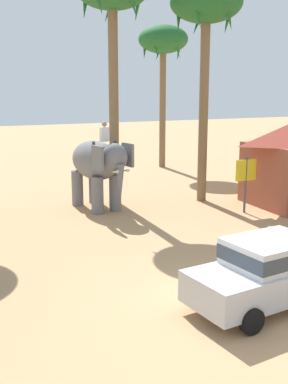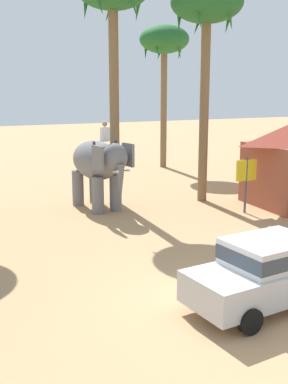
{
  "view_description": "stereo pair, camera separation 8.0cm",
  "coord_description": "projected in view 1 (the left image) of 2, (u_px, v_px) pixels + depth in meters",
  "views": [
    {
      "loc": [
        -6.68,
        -8.78,
        5.26
      ],
      "look_at": [
        0.58,
        6.35,
        1.6
      ],
      "focal_mm": 44.89,
      "sensor_mm": 36.0,
      "label": 1
    },
    {
      "loc": [
        -6.6,
        -8.81,
        5.26
      ],
      "look_at": [
        0.58,
        6.35,
        1.6
      ],
      "focal_mm": 44.89,
      "sensor_mm": 36.0,
      "label": 2
    }
  ],
  "objects": [
    {
      "name": "palm_tree_behind_elephant",
      "position": [
        163.0,
        44.0,
        30.8
      ],
      "size": [
        3.2,
        3.2,
        9.19
      ],
      "color": "brown",
      "rests_on": "ground"
    },
    {
      "name": "signboard_yellow",
      "position": [
        246.0,
        174.0,
        20.27
      ],
      "size": [
        1.0,
        0.1,
        2.4
      ],
      "color": "#4C4C51",
      "rests_on": "ground"
    },
    {
      "name": "palm_tree_left_of_road",
      "position": [
        206.0,
        11.0,
        21.01
      ],
      "size": [
        3.2,
        3.2,
        9.81
      ],
      "color": "brown",
      "rests_on": "ground"
    },
    {
      "name": "elephant_with_mahout",
      "position": [
        98.0,
        165.0,
        20.82
      ],
      "size": [
        2.1,
        3.99,
        3.88
      ],
      "color": "slate",
      "rests_on": "ground"
    },
    {
      "name": "ground_plane",
      "position": [
        235.0,
        308.0,
        11.68
      ],
      "size": [
        120.0,
        120.0,
        0.0
      ],
      "primitive_type": "plane",
      "color": "tan"
    },
    {
      "name": "car_sedan_foreground",
      "position": [
        269.0,
        270.0,
        11.65
      ],
      "size": [
        4.24,
        2.16,
        1.7
      ],
      "color": "#B7BABF",
      "rests_on": "ground"
    }
  ]
}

